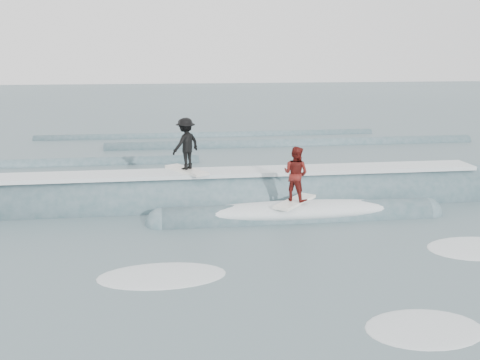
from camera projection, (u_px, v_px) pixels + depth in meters
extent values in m
plane|color=#40565D|center=(268.00, 270.00, 13.65)|extent=(160.00, 160.00, 0.00)
cylinder|color=#395961|center=(236.00, 203.00, 19.69)|extent=(18.32, 2.18, 2.18)
sphere|color=#395961|center=(468.00, 194.00, 20.89)|extent=(2.18, 2.18, 2.18)
cylinder|color=#395961|center=(298.00, 219.00, 17.81)|extent=(9.00, 1.09, 1.09)
sphere|color=#395961|center=(162.00, 224.00, 17.22)|extent=(1.09, 1.09, 1.09)
sphere|color=#395961|center=(426.00, 213.00, 18.40)|extent=(1.09, 1.09, 1.09)
cube|color=white|center=(236.00, 172.00, 19.42)|extent=(18.00, 1.30, 0.14)
ellipsoid|color=white|center=(298.00, 210.00, 17.74)|extent=(7.60, 1.30, 0.60)
cube|color=silver|center=(186.00, 170.00, 19.15)|extent=(1.54, 1.98, 0.10)
imported|color=black|center=(186.00, 144.00, 18.92)|extent=(1.33, 1.31, 1.83)
cube|color=white|center=(295.00, 202.00, 17.65)|extent=(1.74, 1.86, 0.10)
imported|color=#5C1511|center=(296.00, 174.00, 17.43)|extent=(1.11, 1.09, 1.80)
ellipsoid|color=white|center=(424.00, 329.00, 10.77)|extent=(2.43, 1.66, 0.10)
ellipsoid|color=white|center=(478.00, 248.00, 15.14)|extent=(2.49, 1.70, 0.10)
ellipsoid|color=white|center=(162.00, 276.00, 13.30)|extent=(2.67, 1.82, 0.10)
cylinder|color=#395961|center=(294.00, 145.00, 31.63)|extent=(22.00, 0.80, 0.80)
cylinder|color=#395961|center=(209.00, 136.00, 34.86)|extent=(22.00, 0.60, 0.60)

